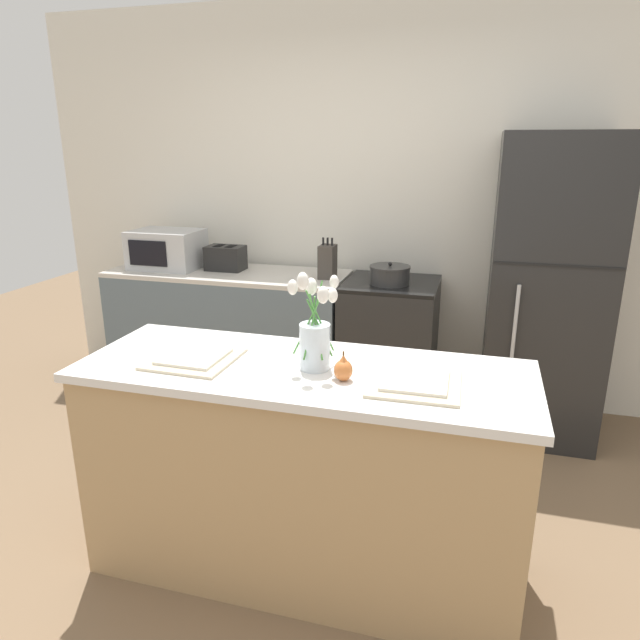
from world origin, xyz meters
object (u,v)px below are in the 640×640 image
at_px(microwave, 167,249).
at_px(flower_vase, 315,335).
at_px(plate_setting_right, 415,382).
at_px(stove_range, 389,348).
at_px(pear_figurine, 343,369).
at_px(cooking_pot, 390,275).
at_px(toaster, 226,258).
at_px(refrigerator, 547,291).
at_px(plate_setting_left, 194,358).
at_px(knife_block, 328,262).

bearing_deg(microwave, flower_vase, -45.46).
xyz_separation_m(plate_setting_right, microwave, (-1.97, 1.65, 0.11)).
height_order(stove_range, microwave, microwave).
height_order(stove_range, plate_setting_right, plate_setting_right).
bearing_deg(pear_figurine, cooking_pot, 93.12).
height_order(toaster, cooking_pot, toaster).
relative_size(toaster, cooking_pot, 1.08).
relative_size(toaster, microwave, 0.58).
distance_m(refrigerator, plate_setting_left, 2.23).
bearing_deg(plate_setting_right, knife_block, 115.28).
bearing_deg(stove_range, cooking_pot, -93.76).
relative_size(pear_figurine, toaster, 0.41).
bearing_deg(toaster, refrigerator, -1.19).
relative_size(flower_vase, plate_setting_left, 1.19).
bearing_deg(toaster, flower_vase, -55.29).
relative_size(flower_vase, microwave, 0.83).
relative_size(stove_range, plate_setting_left, 2.73).
relative_size(stove_range, cooking_pot, 3.53).
bearing_deg(microwave, refrigerator, 0.03).
bearing_deg(knife_block, flower_vase, -76.62).
relative_size(pear_figurine, cooking_pot, 0.44).
bearing_deg(microwave, stove_range, 0.02).
bearing_deg(plate_setting_right, refrigerator, 69.98).
bearing_deg(toaster, stove_range, -2.18).
relative_size(stove_range, pear_figurine, 7.96).
relative_size(flower_vase, cooking_pot, 1.54).
height_order(flower_vase, pear_figurine, flower_vase).
height_order(plate_setting_left, toaster, toaster).
bearing_deg(flower_vase, cooking_pot, 88.29).
distance_m(flower_vase, plate_setting_left, 0.52).
height_order(pear_figurine, plate_setting_right, pear_figurine).
bearing_deg(cooking_pot, refrigerator, 3.52).
bearing_deg(stove_range, flower_vase, -91.78).
xyz_separation_m(pear_figurine, plate_setting_left, (-0.63, 0.03, -0.04)).
bearing_deg(flower_vase, pear_figurine, -31.70).
bearing_deg(pear_figurine, knife_block, 107.04).
distance_m(toaster, knife_block, 0.76).
bearing_deg(knife_block, pear_figurine, -72.96).
xyz_separation_m(plate_setting_right, cooking_pot, (-0.35, 1.59, 0.03)).
xyz_separation_m(flower_vase, plate_setting_right, (0.40, -0.05, -0.13)).
bearing_deg(plate_setting_left, microwave, 123.12).
relative_size(stove_range, plate_setting_right, 2.73).
xyz_separation_m(pear_figurine, cooking_pot, (-0.09, 1.63, -0.00)).
height_order(flower_vase, plate_setting_left, flower_vase).
xyz_separation_m(toaster, microwave, (-0.43, -0.05, 0.05)).
relative_size(cooking_pot, knife_block, 0.96).
distance_m(stove_range, knife_block, 0.71).
bearing_deg(refrigerator, plate_setting_right, -110.02).
height_order(refrigerator, pear_figurine, refrigerator).
distance_m(stove_range, plate_setting_left, 1.81).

